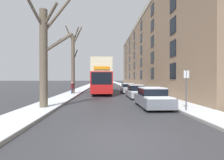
% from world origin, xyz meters
% --- Properties ---
extents(ground_plane, '(320.00, 320.00, 0.00)m').
position_xyz_m(ground_plane, '(0.00, 0.00, 0.00)').
color(ground_plane, '#38383D').
extents(sidewalk_left, '(2.18, 130.00, 0.16)m').
position_xyz_m(sidewalk_left, '(-4.84, 53.00, 0.08)').
color(sidewalk_left, gray).
rests_on(sidewalk_left, ground).
extents(sidewalk_right, '(2.18, 130.00, 0.16)m').
position_xyz_m(sidewalk_right, '(4.84, 53.00, 0.08)').
color(sidewalk_right, gray).
rests_on(sidewalk_right, ground).
extents(terrace_facade_right, '(9.10, 48.90, 13.64)m').
position_xyz_m(terrace_facade_right, '(10.42, 28.71, 6.82)').
color(terrace_facade_right, '#8C7056').
rests_on(terrace_facade_right, ground).
extents(bare_tree_left_0, '(2.55, 3.53, 7.82)m').
position_xyz_m(bare_tree_left_0, '(-4.52, 5.84, 3.66)').
color(bare_tree_left_0, brown).
rests_on(bare_tree_left_0, ground).
extents(bare_tree_left_1, '(2.13, 1.94, 8.41)m').
position_xyz_m(bare_tree_left_1, '(-4.56, 16.22, 4.07)').
color(bare_tree_left_1, brown).
rests_on(bare_tree_left_1, ground).
extents(double_decker_bus, '(2.49, 11.08, 4.41)m').
position_xyz_m(double_decker_bus, '(-0.98, 18.58, 2.49)').
color(double_decker_bus, red).
rests_on(double_decker_bus, ground).
extents(parked_car_0, '(1.86, 4.23, 1.39)m').
position_xyz_m(parked_car_0, '(2.67, 6.32, 0.65)').
color(parked_car_0, slate).
rests_on(parked_car_0, ground).
extents(parked_car_1, '(1.75, 4.45, 1.35)m').
position_xyz_m(parked_car_1, '(2.67, 12.46, 0.63)').
color(parked_car_1, '#9EA3AD').
rests_on(parked_car_1, ground).
extents(parked_car_2, '(1.86, 4.57, 1.32)m').
position_xyz_m(parked_car_2, '(2.67, 18.59, 0.62)').
color(parked_car_2, '#9EA3AD').
rests_on(parked_car_2, ground).
extents(oncoming_van, '(2.08, 5.31, 2.29)m').
position_xyz_m(oncoming_van, '(-1.78, 34.27, 1.24)').
color(oncoming_van, '#9EA3AD').
rests_on(oncoming_van, ground).
extents(pedestrian_left_sidewalk, '(0.35, 0.35, 1.60)m').
position_xyz_m(pedestrian_left_sidewalk, '(-4.65, 16.07, 0.88)').
color(pedestrian_left_sidewalk, navy).
rests_on(pedestrian_left_sidewalk, ground).
extents(street_sign_post, '(0.32, 0.07, 2.51)m').
position_xyz_m(street_sign_post, '(4.05, 4.16, 1.44)').
color(street_sign_post, '#4C4F54').
rests_on(street_sign_post, ground).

